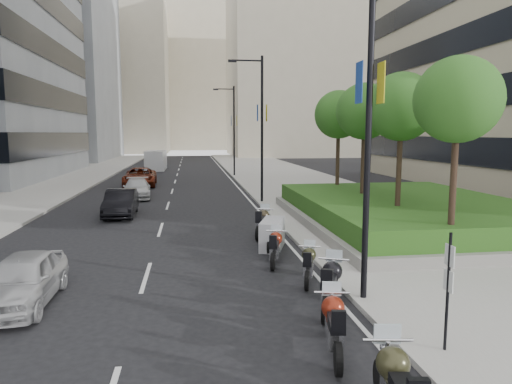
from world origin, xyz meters
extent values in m
plane|color=black|center=(0.00, 0.00, 0.00)|extent=(160.00, 160.00, 0.00)
cube|color=#9E9B93|center=(9.00, 30.00, 0.07)|extent=(10.00, 100.00, 0.15)
cube|color=#9E9B93|center=(-12.00, 30.00, 0.07)|extent=(8.00, 100.00, 0.15)
cube|color=silver|center=(3.70, 30.00, 0.01)|extent=(0.12, 100.00, 0.01)
cube|color=silver|center=(-1.50, 30.00, 0.01)|extent=(0.12, 100.00, 0.01)
cube|color=gray|center=(-24.00, 70.00, 15.00)|extent=(22.00, 26.00, 30.00)
cube|color=#B7AD93|center=(22.00, 80.00, 18.00)|extent=(28.00, 24.00, 36.00)
cube|color=#B7AD93|center=(-18.00, 100.00, 17.00)|extent=(26.00, 24.00, 34.00)
cube|color=#B7AD93|center=(2.00, 120.00, 19.00)|extent=(30.00, 24.00, 38.00)
cube|color=gray|center=(10.00, 10.00, 0.35)|extent=(10.00, 14.00, 0.40)
cube|color=#244A15|center=(10.00, 10.00, 0.95)|extent=(9.40, 13.40, 0.80)
cylinder|color=#332319|center=(8.50, 4.00, 2.55)|extent=(0.22, 0.22, 4.00)
sphere|color=#21591B|center=(8.50, 4.00, 5.45)|extent=(2.80, 2.80, 2.80)
cylinder|color=#332319|center=(8.50, 8.00, 2.55)|extent=(0.22, 0.22, 4.00)
sphere|color=#21591B|center=(8.50, 8.00, 5.45)|extent=(2.80, 2.80, 2.80)
cylinder|color=#332319|center=(8.50, 12.00, 2.55)|extent=(0.22, 0.22, 4.00)
sphere|color=#21591B|center=(8.50, 12.00, 5.45)|extent=(2.80, 2.80, 2.80)
cylinder|color=#332319|center=(8.50, 16.00, 2.55)|extent=(0.22, 0.22, 4.00)
sphere|color=#21591B|center=(8.50, 16.00, 5.45)|extent=(2.80, 2.80, 2.80)
cylinder|color=black|center=(4.30, 1.00, 4.50)|extent=(0.16, 0.16, 9.00)
cube|color=yellow|center=(4.58, 1.00, 5.60)|extent=(0.02, 0.45, 1.00)
cube|color=navy|center=(4.02, 1.00, 5.60)|extent=(0.02, 0.45, 1.00)
cylinder|color=black|center=(4.30, 18.00, 4.50)|extent=(0.16, 0.16, 9.00)
cylinder|color=black|center=(3.40, 18.00, 8.70)|extent=(1.80, 0.10, 0.10)
cube|color=black|center=(2.50, 18.00, 8.65)|extent=(0.50, 0.22, 0.14)
cube|color=yellow|center=(4.58, 18.00, 5.60)|extent=(0.02, 0.45, 1.00)
cube|color=navy|center=(4.02, 18.00, 5.60)|extent=(0.02, 0.45, 1.00)
cylinder|color=black|center=(4.30, 36.00, 4.50)|extent=(0.16, 0.16, 9.00)
cylinder|color=black|center=(3.40, 36.00, 8.70)|extent=(1.80, 0.10, 0.10)
cube|color=black|center=(2.50, 36.00, 8.65)|extent=(0.50, 0.22, 0.14)
cube|color=yellow|center=(4.58, 36.00, 5.60)|extent=(0.02, 0.45, 1.00)
cube|color=navy|center=(4.02, 36.00, 5.60)|extent=(0.02, 0.45, 1.00)
cylinder|color=black|center=(4.80, -2.00, 1.25)|extent=(0.06, 0.06, 2.50)
cube|color=silver|center=(4.80, -2.00, 2.05)|extent=(0.02, 0.32, 0.42)
cube|color=silver|center=(4.80, -2.00, 1.55)|extent=(0.02, 0.32, 0.42)
cylinder|color=black|center=(2.97, -3.19, 0.33)|extent=(0.23, 0.68, 0.67)
sphere|color=#31301B|center=(2.89, -3.75, 0.92)|extent=(0.52, 0.52, 0.52)
cylinder|color=silver|center=(2.93, -3.46, 1.16)|extent=(0.79, 0.17, 0.05)
cylinder|color=black|center=(2.50, -2.37, 0.31)|extent=(0.25, 0.63, 0.62)
cylinder|color=black|center=(2.84, -0.80, 0.31)|extent=(0.25, 0.63, 0.62)
cube|color=silver|center=(2.66, -1.63, 0.48)|extent=(0.47, 0.89, 0.42)
sphere|color=maroon|center=(2.73, -1.31, 0.86)|extent=(0.48, 0.48, 0.48)
cube|color=black|center=(2.60, -1.93, 0.80)|extent=(0.43, 0.79, 0.16)
cylinder|color=silver|center=(2.79, -1.05, 1.08)|extent=(0.73, 0.20, 0.05)
cylinder|color=black|center=(2.94, -0.15, 0.33)|extent=(0.39, 0.65, 0.66)
cylinder|color=black|center=(3.64, 1.40, 0.33)|extent=(0.39, 0.65, 0.66)
cube|color=silver|center=(3.27, 0.57, 0.51)|extent=(0.67, 0.96, 0.45)
sphere|color=black|center=(3.41, 0.89, 0.92)|extent=(0.51, 0.51, 0.51)
cube|color=black|center=(3.14, 0.28, 0.85)|extent=(0.60, 0.85, 0.17)
cylinder|color=silver|center=(3.53, 1.15, 1.15)|extent=(0.74, 0.38, 0.05)
cylinder|color=black|center=(3.08, 2.12, 0.28)|extent=(0.27, 0.56, 0.55)
cylinder|color=black|center=(3.52, 3.48, 0.28)|extent=(0.27, 0.56, 0.55)
cube|color=silver|center=(3.29, 2.76, 0.43)|extent=(0.49, 0.80, 0.37)
sphere|color=#292917|center=(3.38, 3.04, 0.77)|extent=(0.43, 0.43, 0.43)
cube|color=black|center=(3.20, 2.50, 0.71)|extent=(0.44, 0.71, 0.14)
cylinder|color=silver|center=(3.45, 3.26, 0.96)|extent=(0.64, 0.25, 0.04)
cylinder|color=black|center=(2.46, 4.07, 0.29)|extent=(0.27, 0.60, 0.59)
cylinder|color=black|center=(2.88, 5.53, 0.29)|extent=(0.27, 0.60, 0.59)
cube|color=silver|center=(2.66, 4.76, 0.45)|extent=(0.49, 0.85, 0.40)
sphere|color=maroon|center=(2.74, 5.06, 0.82)|extent=(0.45, 0.45, 0.45)
cube|color=black|center=(2.58, 4.48, 0.76)|extent=(0.45, 0.76, 0.15)
cylinder|color=silver|center=(2.81, 5.30, 1.02)|extent=(0.69, 0.24, 0.05)
cylinder|color=black|center=(2.72, 6.13, 0.27)|extent=(0.27, 0.55, 0.55)
cylinder|color=black|center=(3.16, 7.47, 0.27)|extent=(0.27, 0.55, 0.55)
cube|color=gray|center=(2.94, 6.80, 0.57)|extent=(1.29, 1.99, 1.10)
cylinder|color=black|center=(2.59, 8.10, 0.32)|extent=(0.34, 0.64, 0.63)
cylinder|color=black|center=(3.17, 9.63, 0.32)|extent=(0.34, 0.64, 0.63)
cube|color=silver|center=(2.86, 8.81, 0.49)|extent=(0.60, 0.92, 0.43)
sphere|color=#2B2518|center=(2.98, 9.13, 0.88)|extent=(0.49, 0.49, 0.49)
cube|color=black|center=(2.75, 8.53, 0.82)|extent=(0.54, 0.82, 0.16)
cylinder|color=silver|center=(3.08, 9.39, 1.10)|extent=(0.73, 0.32, 0.05)
imported|color=#AFAFB1|center=(-4.39, 2.12, 0.66)|extent=(1.60, 3.89, 1.32)
imported|color=black|center=(-3.78, 14.76, 0.71)|extent=(1.60, 4.32, 1.41)
imported|color=#B2B2B4|center=(-3.72, 21.59, 0.64)|extent=(2.15, 4.57, 1.29)
imported|color=#5F1B0B|center=(-4.25, 28.70, 0.77)|extent=(2.76, 5.63, 1.54)
cube|color=silver|center=(-4.16, 45.77, 1.15)|extent=(2.30, 5.57, 2.31)
cube|color=silver|center=(-4.16, 43.68, 0.60)|extent=(2.14, 1.40, 1.21)
cylinder|color=black|center=(-5.04, 43.79, 0.38)|extent=(0.27, 0.77, 0.77)
cylinder|color=black|center=(-3.28, 43.79, 0.38)|extent=(0.27, 0.77, 0.77)
cylinder|color=black|center=(-5.04, 47.53, 0.38)|extent=(0.27, 0.77, 0.77)
cylinder|color=black|center=(-3.28, 47.53, 0.38)|extent=(0.27, 0.77, 0.77)
camera|label=1|loc=(-0.09, -9.88, 4.38)|focal=32.00mm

